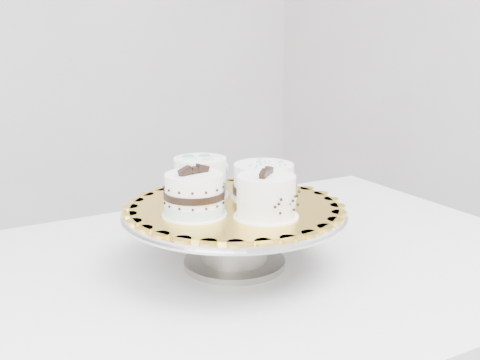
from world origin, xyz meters
TOP-DOWN VIEW (x-y plane):
  - table at (0.12, 0.18)m, footprint 1.41×1.06m
  - cake_stand at (0.12, 0.18)m, footprint 0.41×0.41m
  - cake_board at (0.12, 0.18)m, footprint 0.43×0.43m
  - cake_swirl at (0.12, 0.09)m, footprint 0.14×0.14m
  - cake_banded at (0.03, 0.18)m, footprint 0.11×0.11m
  - cake_dots at (0.12, 0.28)m, footprint 0.12×0.12m
  - cake_ribbon at (0.20, 0.19)m, footprint 0.14×0.14m

SIDE VIEW (x-z plane):
  - table at x=0.12m, z-range 0.30..1.05m
  - cake_stand at x=0.12m, z-range 0.77..0.88m
  - cake_board at x=0.12m, z-range 0.86..0.87m
  - cake_ribbon at x=0.20m, z-range 0.86..0.93m
  - cake_banded at x=0.03m, z-range 0.85..0.95m
  - cake_swirl at x=0.12m, z-range 0.86..0.95m
  - cake_dots at x=0.12m, z-range 0.87..0.94m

